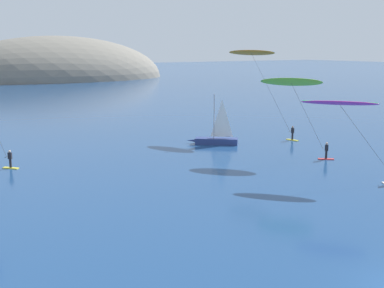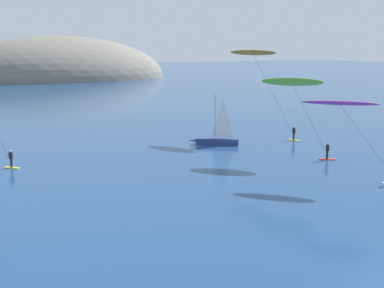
{
  "view_description": "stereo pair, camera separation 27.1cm",
  "coord_description": "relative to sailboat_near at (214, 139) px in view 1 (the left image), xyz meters",
  "views": [
    {
      "loc": [
        -19.09,
        -11.4,
        10.86
      ],
      "look_at": [
        0.86,
        19.99,
        3.37
      ],
      "focal_mm": 45.0,
      "sensor_mm": 36.0,
      "label": 1
    },
    {
      "loc": [
        -18.86,
        -11.55,
        10.86
      ],
      "look_at": [
        0.86,
        19.99,
        3.37
      ],
      "focal_mm": 45.0,
      "sensor_mm": 36.0,
      "label": 2
    }
  ],
  "objects": [
    {
      "name": "headland_island",
      "position": [
        19.51,
        130.5,
        -0.64
      ],
      "size": [
        77.59,
        57.91,
        29.7
      ],
      "color": "#7A705B",
      "rests_on": "ground"
    },
    {
      "name": "kitesurfer_orange",
      "position": [
        6.93,
        1.55,
        8.93
      ],
      "size": [
        4.74,
        8.86,
        10.63
      ],
      "color": "yellow",
      "rests_on": "ground"
    },
    {
      "name": "kitesurfer_lime",
      "position": [
        2.72,
        -9.6,
        6.48
      ],
      "size": [
        5.65,
        6.23,
        8.05
      ],
      "color": "red",
      "rests_on": "ground"
    },
    {
      "name": "kitesurfer_magenta",
      "position": [
        0.3,
        -17.94,
        5.29
      ],
      "size": [
        6.05,
        6.68,
        6.7
      ],
      "color": "silver",
      "rests_on": "ground"
    },
    {
      "name": "sailboat_near",
      "position": [
        0.0,
        0.0,
        0.0
      ],
      "size": [
        5.16,
        4.58,
        5.7
      ],
      "color": "navy",
      "rests_on": "ground"
    }
  ]
}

